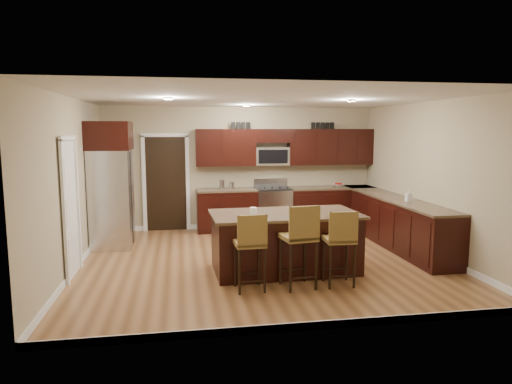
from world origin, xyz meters
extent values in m
plane|color=brown|center=(0.00, 0.00, 0.00)|extent=(6.00, 6.00, 0.00)
plane|color=silver|center=(0.00, 0.00, 2.70)|extent=(6.00, 6.00, 0.00)
plane|color=tan|center=(0.00, 2.75, 1.35)|extent=(6.00, 0.00, 6.00)
plane|color=tan|center=(-3.00, 0.00, 1.35)|extent=(0.00, 5.50, 5.50)
plane|color=tan|center=(3.00, 0.00, 1.35)|extent=(0.00, 5.50, 5.50)
cube|color=black|center=(-0.35, 2.45, 0.44)|extent=(1.30, 0.60, 0.88)
cube|color=black|center=(2.03, 2.45, 0.44)|extent=(1.94, 0.60, 0.88)
cube|color=black|center=(2.70, 0.48, 0.44)|extent=(0.60, 3.35, 0.88)
cube|color=brown|center=(-0.35, 2.45, 0.90)|extent=(1.30, 0.63, 0.04)
cube|color=brown|center=(2.03, 2.45, 0.90)|extent=(1.94, 0.63, 0.04)
cube|color=brown|center=(2.70, 0.48, 0.90)|extent=(0.63, 3.35, 0.04)
cube|color=black|center=(-0.35, 2.58, 1.82)|extent=(1.30, 0.33, 0.80)
cube|color=black|center=(2.03, 2.58, 1.82)|extent=(1.94, 0.33, 0.80)
cube|color=black|center=(0.68, 2.58, 2.07)|extent=(0.76, 0.33, 0.30)
cube|color=silver|center=(0.68, 2.45, 0.45)|extent=(0.76, 0.64, 0.90)
cube|color=black|center=(0.68, 2.45, 0.91)|extent=(0.76, 0.60, 0.03)
cube|color=black|center=(0.68, 2.15, 0.45)|extent=(0.65, 0.01, 0.45)
cube|color=silver|center=(0.68, 2.72, 1.02)|extent=(0.76, 0.05, 0.18)
cube|color=silver|center=(0.68, 2.60, 1.62)|extent=(0.76, 0.31, 0.40)
cube|color=black|center=(-1.65, 2.73, 1.03)|extent=(0.85, 0.03, 2.06)
cube|color=white|center=(-2.98, -0.30, 1.02)|extent=(0.03, 0.80, 2.04)
cube|color=black|center=(0.25, -0.57, 0.44)|extent=(2.22, 1.16, 0.88)
cube|color=brown|center=(0.25, -0.57, 0.90)|extent=(2.32, 1.26, 0.04)
cube|color=black|center=(0.25, -0.57, 0.04)|extent=(2.14, 1.08, 0.09)
cube|color=olive|center=(-0.43, -1.35, 0.65)|extent=(0.42, 0.42, 0.06)
cube|color=olive|center=(-0.42, -1.53, 0.87)|extent=(0.41, 0.06, 0.43)
cylinder|color=black|center=(-0.60, -1.52, 0.31)|extent=(0.03, 0.03, 0.63)
cylinder|color=black|center=(-0.26, -1.52, 0.31)|extent=(0.03, 0.03, 0.63)
cylinder|color=black|center=(-0.60, -1.18, 0.31)|extent=(0.03, 0.03, 0.63)
cylinder|color=black|center=(-0.26, -1.18, 0.31)|extent=(0.03, 0.03, 0.63)
cube|color=olive|center=(0.26, -1.35, 0.72)|extent=(0.50, 0.50, 0.06)
cube|color=olive|center=(0.29, -1.55, 0.95)|extent=(0.44, 0.11, 0.47)
cylinder|color=black|center=(0.07, -1.54, 0.34)|extent=(0.04, 0.04, 0.68)
cylinder|color=black|center=(0.45, -1.54, 0.34)|extent=(0.04, 0.04, 0.68)
cylinder|color=black|center=(0.07, -1.16, 0.34)|extent=(0.04, 0.04, 0.68)
cylinder|color=black|center=(0.45, -1.16, 0.34)|extent=(0.04, 0.04, 0.68)
cube|color=olive|center=(0.85, -1.35, 0.66)|extent=(0.43, 0.43, 0.06)
cube|color=olive|center=(0.84, -1.53, 0.87)|extent=(0.41, 0.06, 0.44)
cylinder|color=black|center=(0.68, -1.52, 0.31)|extent=(0.03, 0.03, 0.63)
cylinder|color=black|center=(1.03, -1.52, 0.31)|extent=(0.03, 0.03, 0.63)
cylinder|color=black|center=(0.68, -1.17, 0.31)|extent=(0.03, 0.03, 0.63)
cylinder|color=black|center=(1.03, -1.17, 0.31)|extent=(0.03, 0.03, 0.63)
cube|color=silver|center=(-2.62, 1.44, 0.92)|extent=(0.72, 0.92, 1.83)
cube|color=black|center=(-2.26, 1.44, 0.92)|extent=(0.01, 0.02, 1.74)
cylinder|color=silver|center=(-2.23, 1.36, 1.01)|extent=(0.02, 0.02, 0.81)
cylinder|color=silver|center=(-2.23, 1.52, 1.01)|extent=(0.02, 0.02, 0.81)
cube|color=black|center=(-2.62, 1.44, 2.09)|extent=(0.78, 0.98, 0.52)
cube|color=brown|center=(1.13, 1.89, 0.01)|extent=(1.04, 0.74, 0.01)
imported|color=silver|center=(2.19, 2.45, 0.95)|extent=(0.33, 0.33, 0.07)
imported|color=#B2B2B2|center=(2.70, 0.17, 1.03)|extent=(0.10, 0.10, 0.22)
cylinder|color=silver|center=(-0.45, 2.45, 1.02)|extent=(0.12, 0.12, 0.21)
cylinder|color=silver|center=(-0.24, 2.45, 1.00)|extent=(0.11, 0.11, 0.16)
cylinder|color=white|center=(-0.25, -0.57, 0.97)|extent=(0.10, 0.10, 0.10)
camera|label=1|loc=(-1.35, -7.36, 2.19)|focal=32.00mm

